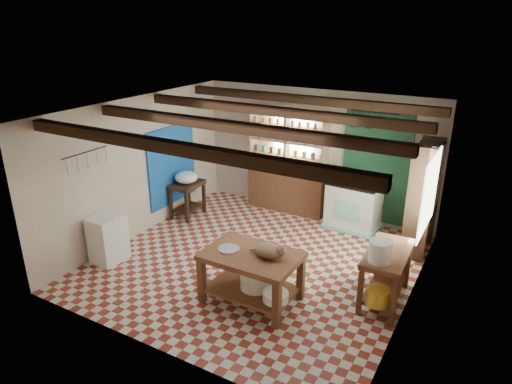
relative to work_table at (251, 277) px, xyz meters
The scene contains 30 objects.
floor 1.17m from the work_table, 116.29° to the left, with size 5.00×5.00×0.02m, color maroon.
ceiling 2.47m from the work_table, 116.29° to the left, with size 5.00×5.00×0.02m, color #4D4C52.
wall_back 3.64m from the work_table, 97.96° to the left, with size 5.00×0.04×2.60m, color beige.
wall_front 1.83m from the work_table, 107.84° to the right, with size 5.00×0.04×2.60m, color beige.
wall_left 3.28m from the work_table, 161.73° to the left, with size 0.04×5.00×2.60m, color beige.
wall_right 2.42m from the work_table, 26.10° to the left, with size 0.04×5.00×2.60m, color beige.
ceiling_beams 2.37m from the work_table, 116.29° to the left, with size 5.00×3.80×0.15m, color #382113.
blue_wall_patch 3.58m from the work_table, 147.47° to the left, with size 0.04×1.40×1.60m, color #1756AF.
green_wall_patch 3.64m from the work_table, 77.55° to the left, with size 1.30×0.04×2.30m, color #1B4429.
window_back 3.84m from the work_table, 105.90° to the left, with size 0.90×0.02×0.80m, color silver.
window_right 2.99m from the work_table, 44.90° to the left, with size 0.02×1.30×1.20m, color silver.
utensil_rail 3.25m from the work_table, behind, with size 0.06×0.90×0.28m, color black.
pot_rack 3.61m from the work_table, 75.90° to the left, with size 0.86×0.12×0.36m, color black.
shelving_unit 3.53m from the work_table, 107.47° to the left, with size 1.70×0.34×2.20m, color tan.
tall_rack 3.37m from the work_table, 57.24° to the left, with size 0.40×0.86×2.00m, color #382113.
work_table is the anchor object (origin of this frame).
stove 3.18m from the work_table, 81.11° to the left, with size 0.99×0.66×0.96m, color silver.
prep_table 3.34m from the work_table, 143.56° to the left, with size 0.50×0.72×0.73m, color #382113.
white_cabinet 2.71m from the work_table, behind, with size 0.45×0.54×0.82m, color white.
right_counter 1.94m from the work_table, 29.37° to the left, with size 0.57×1.14×0.81m, color brown.
cat 0.54m from the work_table, 11.22° to the left, with size 0.42×0.32×0.19m, color #987458.
steel_tray 0.53m from the work_table, behind, with size 0.32×0.32×0.02m, color #A5A5AD.
basin_large 0.12m from the work_table, 44.91° to the left, with size 0.47×0.47×0.16m, color white.
basin_small 0.48m from the work_table, 12.62° to the right, with size 0.37×0.37×0.13m, color white.
kettle_left 3.23m from the work_table, 85.62° to the left, with size 0.20×0.20×0.23m, color #A5A5AD.
kettle_right 3.26m from the work_table, 79.32° to the left, with size 0.15×0.15×0.19m, color black.
enamel_bowl 3.37m from the work_table, 143.56° to the left, with size 0.47×0.47×0.24m, color white.
white_bucket 1.86m from the work_table, 19.92° to the left, with size 0.31×0.31×0.31m, color white.
wicker_basket 2.10m from the work_table, 36.71° to the left, with size 0.39×0.31×0.27m, color #995F3D.
yellow_tub 1.79m from the work_table, 16.38° to the left, with size 0.32×0.32×0.24m, color gold.
Camera 1 is at (3.37, -5.93, 3.93)m, focal length 32.00 mm.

